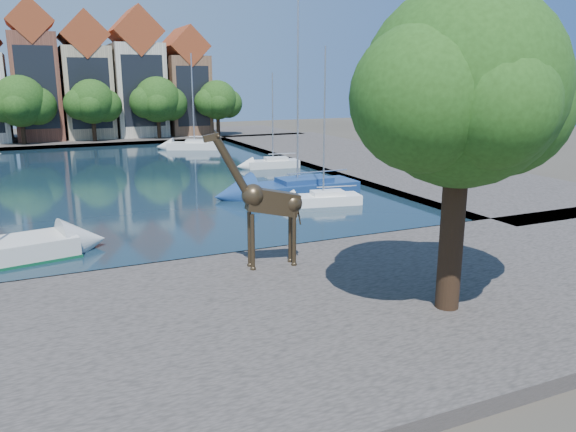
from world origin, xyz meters
name	(u,v)px	position (x,y,z in m)	size (l,w,h in m)	color
ground	(172,271)	(0.00, 0.00, 0.00)	(160.00, 160.00, 0.00)	#38332B
water_basin	(105,180)	(0.00, 24.00, 0.04)	(38.00, 50.00, 0.08)	black
near_quay	(221,329)	(0.00, -7.00, 0.25)	(50.00, 14.00, 0.50)	#4D4643
far_quay	(75,139)	(0.00, 56.00, 0.25)	(60.00, 16.00, 0.50)	#4D4643
right_quay	(367,160)	(25.00, 24.00, 0.25)	(14.00, 52.00, 0.50)	#4D4643
plane_tree	(465,95)	(7.62, -9.01, 7.67)	(8.32, 6.40, 10.62)	#332114
townhouse_center	(35,76)	(-4.00, 55.99, 8.36)	(5.44, 9.18, 16.93)	brown
townhouse_east_inner	(86,81)	(2.00, 55.99, 7.73)	(5.94, 9.18, 15.79)	tan
townhouse_east_mid	(137,78)	(8.50, 55.99, 8.10)	(6.43, 9.18, 16.65)	beige
townhouse_east_end	(185,85)	(15.00, 55.99, 7.11)	(5.44, 9.18, 14.43)	brown
far_tree_mid_west	(21,103)	(-5.89, 50.49, 5.29)	(7.80, 6.00, 8.00)	#332114
far_tree_mid_east	(93,103)	(2.10, 50.49, 5.13)	(7.02, 5.40, 7.52)	#332114
far_tree_east	(158,101)	(10.11, 50.49, 5.24)	(7.54, 5.80, 7.84)	#332114
far_tree_far_east	(218,101)	(18.09, 50.49, 5.08)	(6.76, 5.20, 7.36)	#332114
giraffe_statue	(266,202)	(3.45, -2.45, 3.27)	(3.95, 0.85, 5.64)	#3A2D1D
sailboat_right_a	(323,197)	(12.00, 8.64, 0.59)	(5.09, 2.56, 10.02)	white
sailboat_right_b	(298,185)	(12.00, 12.60, 0.68)	(8.74, 3.18, 13.45)	navy
sailboat_right_c	(273,162)	(15.00, 24.27, 0.61)	(4.92, 2.22, 8.53)	silver
sailboat_right_d	(194,144)	(12.00, 40.62, 0.71)	(6.46, 4.37, 10.77)	silver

